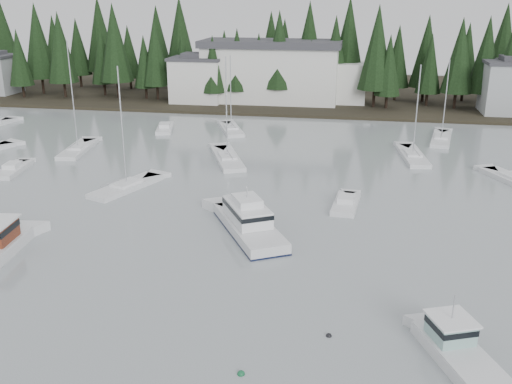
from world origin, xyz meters
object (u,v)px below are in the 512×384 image
at_px(runabout_1, 346,205).
at_px(runabout_3, 165,129).
at_px(cabin_cruiser_center, 249,224).
at_px(harbor_inn, 283,72).
at_px(sailboat_1, 412,157).
at_px(house_west, 198,79).
at_px(sailboat_2, 78,150).
at_px(sailboat_8, 227,160).
at_px(runabout_0, 13,170).
at_px(lobster_boat_teal, 459,354).
at_px(sailboat_3, 441,140).
at_px(sailboat_4, 231,130).
at_px(sailboat_10, 127,188).

xyz_separation_m(runabout_1, runabout_3, (-27.50, 27.68, 0.00)).
bearing_deg(cabin_cruiser_center, harbor_inn, -24.17).
bearing_deg(sailboat_1, harbor_inn, 25.08).
relative_size(house_west, cabin_cruiser_center, 0.87).
bearing_deg(sailboat_1, sailboat_2, 89.30).
distance_m(sailboat_8, runabout_3, 19.07).
relative_size(runabout_0, runabout_3, 0.99).
relative_size(lobster_boat_teal, sailboat_2, 0.53).
height_order(harbor_inn, sailboat_3, harbor_inn).
xyz_separation_m(house_west, sailboat_3, (40.53, -20.52, -4.59)).
bearing_deg(lobster_boat_teal, sailboat_4, 2.84).
bearing_deg(sailboat_3, sailboat_1, 164.56).
bearing_deg(sailboat_4, sailboat_10, 148.03).
bearing_deg(cabin_cruiser_center, house_west, -9.51).
bearing_deg(harbor_inn, sailboat_2, -119.04).
bearing_deg(sailboat_2, runabout_1, -120.78).
bearing_deg(sailboat_8, cabin_cruiser_center, 175.37).
bearing_deg(sailboat_4, sailboat_8, 168.75).
distance_m(sailboat_10, runabout_0, 15.46).
xyz_separation_m(house_west, sailboat_10, (5.93, -47.99, -4.58)).
height_order(lobster_boat_teal, runabout_1, lobster_boat_teal).
relative_size(house_west, sailboat_3, 0.83).
height_order(cabin_cruiser_center, sailboat_3, sailboat_3).
relative_size(house_west, harbor_inn, 0.32).
bearing_deg(sailboat_2, sailboat_4, -57.09).
bearing_deg(runabout_3, sailboat_1, -118.38).
bearing_deg(sailboat_2, sailboat_3, -81.25).
relative_size(sailboat_2, sailboat_10, 1.10).
relative_size(house_west, sailboat_1, 0.81).
relative_size(house_west, runabout_0, 1.37).
distance_m(sailboat_8, runabout_0, 24.59).
bearing_deg(runabout_0, runabout_3, -32.68).
bearing_deg(sailboat_1, sailboat_4, 61.10).
bearing_deg(harbor_inn, sailboat_10, -100.06).
xyz_separation_m(runabout_0, runabout_3, (10.08, 23.14, -0.00)).
relative_size(lobster_boat_teal, runabout_0, 1.09).
relative_size(cabin_cruiser_center, runabout_3, 1.56).
distance_m(harbor_inn, lobster_boat_teal, 78.69).
xyz_separation_m(harbor_inn, sailboat_8, (-1.31, -38.94, -5.71)).
bearing_deg(sailboat_10, lobster_boat_teal, -109.47).
bearing_deg(sailboat_8, sailboat_10, 125.46).
bearing_deg(sailboat_3, sailboat_10, 137.98).
relative_size(sailboat_2, sailboat_8, 1.11).
height_order(runabout_0, runabout_1, same).
height_order(house_west, sailboat_2, sailboat_2).
relative_size(cabin_cruiser_center, runabout_1, 1.75).
height_order(house_west, sailboat_10, sailboat_10).
bearing_deg(sailboat_1, sailboat_10, 113.69).
height_order(cabin_cruiser_center, sailboat_2, sailboat_2).
xyz_separation_m(sailboat_2, sailboat_8, (19.88, -0.79, -0.02)).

